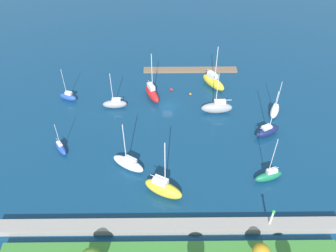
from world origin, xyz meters
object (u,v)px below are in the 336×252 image
Objects in this scene: park_tree_west at (261,252)px; sailboat_yellow_lone_north at (213,82)px; mooring_buoy_red at (171,90)px; mooring_buoy_orange at (190,94)px; sailboat_yellow_center_basin at (163,188)px; pier_dock at (190,70)px; sailboat_red_by_breakwater at (152,93)px; harbor_beacon at (272,216)px; sailboat_blue_far_south at (68,97)px; sailboat_navy_inner_mooring at (267,131)px; sailboat_white_east_end at (128,163)px; sailboat_gray_west_end at (115,104)px; sailboat_gray_outer_mooring at (217,107)px; sailboat_green_along_channel at (269,176)px; sailboat_white_near_pier at (275,110)px; sailboat_blue_lone_south at (61,148)px.

sailboat_yellow_lone_north is at bearing -87.95° from park_tree_west.
mooring_buoy_red is (12.92, -47.92, -3.73)m from park_tree_west.
park_tree_west reaches higher than mooring_buoy_orange.
sailboat_yellow_center_basin reaches higher than park_tree_west.
sailboat_red_by_breakwater reaches higher than pier_dock.
harbor_beacon is at bearing 5.09° from sailboat_red_by_breakwater.
sailboat_blue_far_south is (37.50, 5.48, -0.56)m from sailboat_yellow_lone_north.
sailboat_navy_inner_mooring reaches higher than harbor_beacon.
sailboat_red_by_breakwater is 21.36m from sailboat_blue_far_south.
sailboat_navy_inner_mooring is (-26.35, 14.18, -0.30)m from sailboat_red_by_breakwater.
sailboat_blue_far_south is 26.64m from mooring_buoy_red.
mooring_buoy_orange is at bearing 86.84° from pier_dock.
park_tree_west is 0.37× the size of sailboat_white_east_end.
sailboat_gray_west_end reaches higher than harbor_beacon.
sailboat_navy_inner_mooring is at bearing 141.24° from sailboat_gray_outer_mooring.
harbor_beacon is 0.31× the size of sailboat_navy_inner_mooring.
sailboat_yellow_center_basin reaches higher than sailboat_white_east_end.
pier_dock is at bearing 116.30° from sailboat_red_by_breakwater.
pier_dock is 6.14× the size of park_tree_west.
sailboat_green_along_channel is 0.87× the size of sailboat_red_by_breakwater.
harbor_beacon reaches higher than pier_dock.
sailboat_yellow_lone_north is 0.88× the size of sailboat_yellow_center_basin.
harbor_beacon is at bearing -128.23° from sailboat_navy_inner_mooring.
sailboat_white_east_end is 26.85m from sailboat_gray_outer_mooring.
sailboat_navy_inner_mooring is 19.94× the size of mooring_buoy_orange.
sailboat_gray_west_end is 0.83× the size of sailboat_navy_inner_mooring.
sailboat_navy_inner_mooring is 49.59m from sailboat_blue_far_south.
sailboat_green_along_channel is 0.82× the size of sailboat_yellow_center_basin.
sailboat_white_near_pier is 13.96m from sailboat_gray_outer_mooring.
sailboat_yellow_lone_north is at bearing 125.36° from pier_dock.
sailboat_green_along_channel is at bearing 142.60° from sailboat_gray_west_end.
sailboat_green_along_channel is at bearing -108.12° from park_tree_west.
sailboat_green_along_channel reaches higher than mooring_buoy_orange.
sailboat_yellow_center_basin reaches higher than sailboat_blue_lone_south.
pier_dock is 19.56m from sailboat_gray_outer_mooring.
harbor_beacon is 0.27× the size of sailboat_yellow_center_basin.
sailboat_red_by_breakwater is 16.97m from sailboat_gray_outer_mooring.
pier_dock is at bearing -88.24° from sailboat_green_along_channel.
sailboat_yellow_lone_north is 17.97m from sailboat_white_near_pier.
sailboat_navy_inner_mooring is at bearing -101.92° from harbor_beacon.
mooring_buoy_orange is at bearing 92.28° from sailboat_white_near_pier.
sailboat_blue_lone_south is 43.70m from sailboat_green_along_channel.
park_tree_west is 45.44m from sailboat_blue_lone_south.
sailboat_yellow_center_basin is at bearing -7.59° from sailboat_green_along_channel.
sailboat_white_east_end is 32.09m from sailboat_navy_inner_mooring.
sailboat_white_near_pier is at bearing 52.94° from sailboat_red_by_breakwater.
sailboat_red_by_breakwater is at bearing 6.64° from mooring_buoy_orange.
sailboat_red_by_breakwater is (-9.11, -3.87, 0.34)m from sailboat_gray_west_end.
sailboat_gray_west_end is 25.08m from sailboat_gray_outer_mooring.
park_tree_west is 18.71m from sailboat_green_along_channel.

